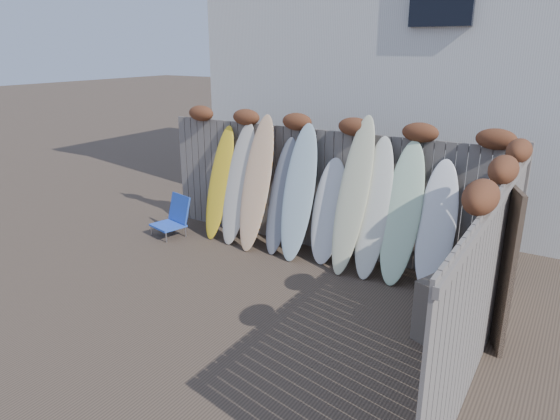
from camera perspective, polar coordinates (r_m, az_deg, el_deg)
The scene contains 17 objects.
ground at distance 6.70m, azimuth -5.52°, elevation -10.91°, with size 80.00×80.00×0.00m, color #493A2D.
back_fence at distance 8.12m, azimuth 4.81°, elevation 3.40°, with size 6.05×0.28×2.24m.
right_fence at distance 5.34m, azimuth 22.66°, elevation -6.56°, with size 0.28×4.40×2.24m.
house at distance 11.54m, azimuth 16.99°, elevation 17.22°, with size 8.50×5.50×6.33m.
beach_chair at distance 9.17m, azimuth -12.05°, elevation -0.78°, with size 0.65×0.68×0.71m.
wooden_crate at distance 6.07m, azimuth 18.82°, elevation -11.20°, with size 0.63×0.53×0.74m, color #4F483B.
lattice_panel at distance 6.30m, azimuth 23.64°, elevation -5.08°, with size 0.05×1.23×1.85m, color #473C2B.
surfboard_0 at distance 8.82m, azimuth -6.91°, elevation 3.11°, with size 0.46×0.07×2.03m, color yellow.
surfboard_1 at distance 8.54m, azimuth -4.77°, elevation 2.99°, with size 0.54×0.07×2.12m, color beige.
surfboard_2 at distance 8.25m, azimuth -2.70°, elevation 3.07°, with size 0.51×0.07×2.29m, color #DF9A7B.
surfboard_3 at distance 8.10m, azimuth 0.15°, elevation 1.58°, with size 0.45×0.07×1.94m, color slate.
surfboard_4 at distance 7.86m, azimuth 2.16°, elevation 2.01°, with size 0.52×0.07×2.21m, color #A3BFC9.
surfboard_5 at distance 7.79m, azimuth 5.53°, elevation -0.14°, with size 0.53×0.07×1.68m, color silver.
surfboard_6 at distance 7.43m, azimuth 8.33°, elevation 1.63°, with size 0.48×0.07×2.41m, color #ECEBB9.
surfboard_7 at distance 7.37m, azimuth 10.68°, elevation 0.21°, with size 0.48×0.07×2.11m, color white.
surfboard_8 at distance 7.26m, azimuth 13.77°, elevation -0.38°, with size 0.54×0.07×2.09m, color #CFF6C8.
surfboard_9 at distance 7.18m, azimuth 17.44°, elevation -1.78°, with size 0.52×0.07×1.87m, color white.
Camera 1 is at (3.61, -4.61, 3.25)m, focal length 32.00 mm.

